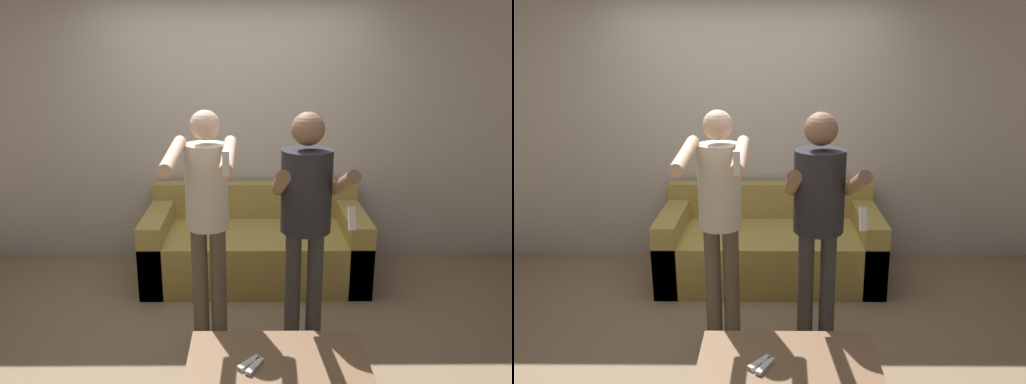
% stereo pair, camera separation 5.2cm
% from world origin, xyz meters
% --- Properties ---
extents(ground_plane, '(14.00, 14.00, 0.00)m').
position_xyz_m(ground_plane, '(0.00, 0.00, 0.00)').
color(ground_plane, '#937A5B').
extents(wall_back, '(6.40, 0.06, 2.70)m').
position_xyz_m(wall_back, '(0.00, 1.55, 1.35)').
color(wall_back, beige).
rests_on(wall_back, ground_plane).
extents(couch, '(1.94, 0.94, 0.79)m').
position_xyz_m(couch, '(0.21, 1.05, 0.28)').
color(couch, '#AD9347').
rests_on(couch, ground_plane).
extents(person_standing_left, '(0.40, 0.76, 1.66)m').
position_xyz_m(person_standing_left, '(-0.12, -0.07, 1.04)').
color(person_standing_left, brown).
rests_on(person_standing_left, ground_plane).
extents(person_standing_right, '(0.46, 0.78, 1.65)m').
position_xyz_m(person_standing_right, '(0.54, -0.07, 1.04)').
color(person_standing_right, '#383838').
rests_on(person_standing_right, ground_plane).
extents(coffee_table, '(1.01, 0.63, 0.37)m').
position_xyz_m(coffee_table, '(0.32, -0.81, 0.34)').
color(coffee_table, '#846042').
rests_on(coffee_table, ground_plane).
extents(remote_near, '(0.11, 0.15, 0.02)m').
position_xyz_m(remote_near, '(0.19, -0.87, 0.39)').
color(remote_near, white).
rests_on(remote_near, coffee_table).
extents(remote_far, '(0.13, 0.13, 0.02)m').
position_xyz_m(remote_far, '(0.16, -0.84, 0.39)').
color(remote_far, white).
rests_on(remote_far, coffee_table).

